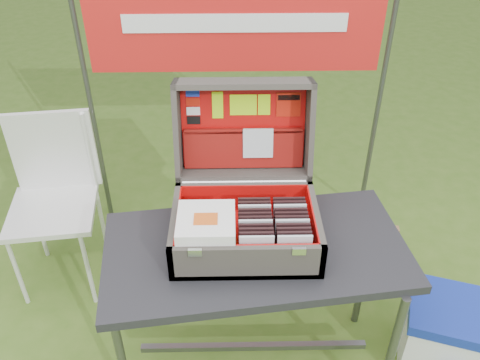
{
  "coord_description": "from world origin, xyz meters",
  "views": [
    {
      "loc": [
        -0.02,
        -1.6,
        2.18
      ],
      "look_at": [
        0.01,
        0.1,
        0.97
      ],
      "focal_mm": 38.0,
      "sensor_mm": 36.0,
      "label": 1
    }
  ],
  "objects_px": {
    "suitcase": "(245,180)",
    "cooler": "(452,338)",
    "table": "(254,310)",
    "cardboard_box": "(364,251)",
    "chair": "(53,212)"
  },
  "relations": [
    {
      "from": "suitcase",
      "to": "cardboard_box",
      "type": "xyz_separation_m",
      "value": [
        0.7,
        0.5,
        -0.86
      ]
    },
    {
      "from": "table",
      "to": "suitcase",
      "type": "relative_size",
      "value": 2.1
    },
    {
      "from": "chair",
      "to": "cardboard_box",
      "type": "relative_size",
      "value": 2.75
    },
    {
      "from": "suitcase",
      "to": "cooler",
      "type": "xyz_separation_m",
      "value": [
        0.97,
        -0.12,
        -0.84
      ]
    },
    {
      "from": "table",
      "to": "cardboard_box",
      "type": "xyz_separation_m",
      "value": [
        0.65,
        0.58,
        -0.21
      ]
    },
    {
      "from": "cooler",
      "to": "chair",
      "type": "height_order",
      "value": "chair"
    },
    {
      "from": "table",
      "to": "cooler",
      "type": "distance_m",
      "value": 0.95
    },
    {
      "from": "table",
      "to": "cardboard_box",
      "type": "bearing_deg",
      "value": 34.58
    },
    {
      "from": "cardboard_box",
      "to": "chair",
      "type": "bearing_deg",
      "value": -171.47
    },
    {
      "from": "cooler",
      "to": "cardboard_box",
      "type": "height_order",
      "value": "cooler"
    },
    {
      "from": "table",
      "to": "chair",
      "type": "distance_m",
      "value": 1.21
    },
    {
      "from": "suitcase",
      "to": "chair",
      "type": "relative_size",
      "value": 0.6
    },
    {
      "from": "cooler",
      "to": "cardboard_box",
      "type": "xyz_separation_m",
      "value": [
        -0.28,
        0.62,
        -0.02
      ]
    },
    {
      "from": "suitcase",
      "to": "chair",
      "type": "distance_m",
      "value": 1.25
    },
    {
      "from": "chair",
      "to": "suitcase",
      "type": "bearing_deg",
      "value": -33.64
    }
  ]
}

